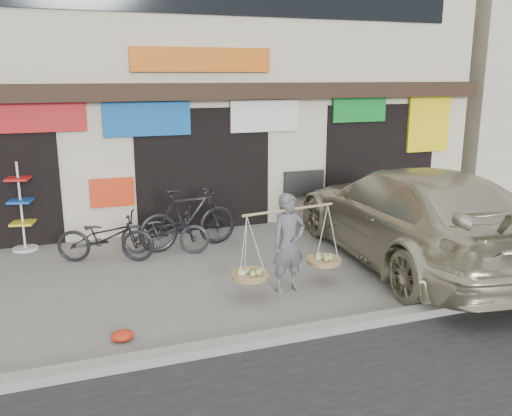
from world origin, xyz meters
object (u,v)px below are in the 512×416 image
object	(u,v)px
bike_2	(165,231)
suv	(411,215)
bike_1	(188,218)
display_rack	(22,215)
street_vendor	(289,247)
bike_0	(106,237)

from	to	relation	value
bike_2	suv	world-z (taller)	suv
bike_1	suv	size ratio (longest dim) A/B	0.33
display_rack	street_vendor	bearing A→B (deg)	-42.17
suv	display_rack	size ratio (longest dim) A/B	3.55
bike_1	display_rack	size ratio (longest dim) A/B	1.15
bike_0	bike_2	size ratio (longest dim) A/B	1.05
street_vendor	bike_2	distance (m)	2.96
display_rack	bike_1	bearing A→B (deg)	-17.91
street_vendor	bike_1	distance (m)	2.90
bike_1	display_rack	distance (m)	3.26
street_vendor	suv	xyz separation A→B (m)	(2.69, 0.57, 0.15)
bike_1	bike_2	distance (m)	0.56
bike_2	display_rack	world-z (taller)	display_rack
bike_0	suv	xyz separation A→B (m)	(5.32, -1.87, 0.41)
street_vendor	display_rack	xyz separation A→B (m)	(-4.10, 3.72, -0.02)
bike_1	bike_2	bearing A→B (deg)	101.82
street_vendor	bike_1	bearing A→B (deg)	101.16
suv	display_rack	bearing A→B (deg)	-20.41
bike_0	bike_2	xyz separation A→B (m)	(1.12, 0.09, -0.02)
bike_0	street_vendor	bearing A→B (deg)	-114.54
bike_0	bike_1	size ratio (longest dim) A/B	0.88
bike_0	display_rack	bearing A→B (deg)	67.57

